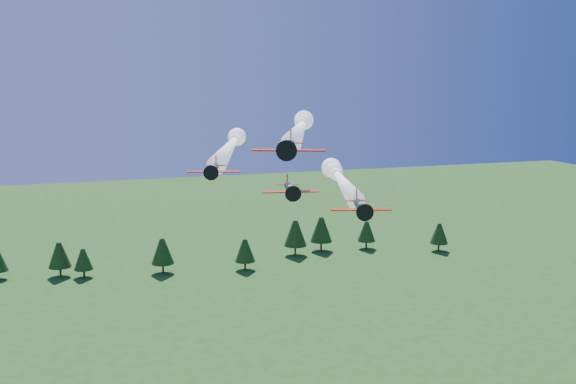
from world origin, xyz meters
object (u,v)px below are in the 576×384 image
object	(u,v)px
plane_left	(231,145)
plane_right	(341,179)
plane_slot	(290,189)
plane_lead	(300,128)

from	to	relation	value
plane_left	plane_right	size ratio (longest dim) A/B	1.31
plane_left	plane_slot	distance (m)	25.63
plane_left	plane_right	distance (m)	20.23
plane_right	plane_slot	bearing A→B (deg)	-116.58
plane_left	plane_slot	bearing A→B (deg)	-67.08
plane_lead	plane_left	bearing A→B (deg)	148.49
plane_lead	plane_slot	size ratio (longest dim) A/B	6.01
plane_lead	plane_left	distance (m)	15.10
plane_lead	plane_right	size ratio (longest dim) A/B	1.26
plane_right	plane_slot	size ratio (longest dim) A/B	4.77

